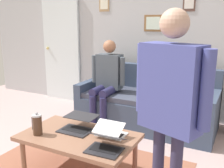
{
  "coord_description": "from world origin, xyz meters",
  "views": [
    {
      "loc": [
        -1.45,
        2.0,
        1.56
      ],
      "look_at": [
        -0.01,
        -0.77,
        0.8
      ],
      "focal_mm": 42.0,
      "sensor_mm": 36.0,
      "label": 1
    }
  ],
  "objects_px": {
    "laptop_left": "(110,132)",
    "laptop_center": "(78,125)",
    "laptop_right": "(105,145)",
    "interior_door": "(61,49)",
    "couch": "(147,106)",
    "person_seated": "(107,78)",
    "coffee_table": "(79,139)",
    "french_press": "(37,124)",
    "person_standing": "(170,99)"
  },
  "relations": [
    {
      "from": "laptop_left",
      "to": "laptop_center",
      "type": "relative_size",
      "value": 0.82
    },
    {
      "from": "laptop_right",
      "to": "person_standing",
      "type": "bearing_deg",
      "value": 162.73
    },
    {
      "from": "person_seated",
      "to": "interior_door",
      "type": "bearing_deg",
      "value": -27.87
    },
    {
      "from": "laptop_left",
      "to": "person_seated",
      "type": "bearing_deg",
      "value": -60.3
    },
    {
      "from": "interior_door",
      "to": "laptop_left",
      "type": "xyz_separation_m",
      "value": [
        -2.11,
        1.97,
        -0.54
      ]
    },
    {
      "from": "interior_door",
      "to": "laptop_right",
      "type": "bearing_deg",
      "value": 134.46
    },
    {
      "from": "laptop_center",
      "to": "french_press",
      "type": "relative_size",
      "value": 1.5
    },
    {
      "from": "laptop_right",
      "to": "person_seated",
      "type": "relative_size",
      "value": 0.25
    },
    {
      "from": "laptop_left",
      "to": "laptop_center",
      "type": "distance_m",
      "value": 0.38
    },
    {
      "from": "person_standing",
      "to": "couch",
      "type": "bearing_deg",
      "value": -66.47
    },
    {
      "from": "laptop_right",
      "to": "couch",
      "type": "bearing_deg",
      "value": -82.38
    },
    {
      "from": "couch",
      "to": "french_press",
      "type": "relative_size",
      "value": 8.4
    },
    {
      "from": "laptop_right",
      "to": "french_press",
      "type": "bearing_deg",
      "value": 2.12
    },
    {
      "from": "interior_door",
      "to": "coffee_table",
      "type": "bearing_deg",
      "value": 130.91
    },
    {
      "from": "laptop_left",
      "to": "laptop_center",
      "type": "bearing_deg",
      "value": 4.13
    },
    {
      "from": "laptop_center",
      "to": "french_press",
      "type": "bearing_deg",
      "value": 44.42
    },
    {
      "from": "interior_door",
      "to": "couch",
      "type": "relative_size",
      "value": 1.02
    },
    {
      "from": "couch",
      "to": "person_standing",
      "type": "relative_size",
      "value": 1.23
    },
    {
      "from": "laptop_left",
      "to": "french_press",
      "type": "height_order",
      "value": "french_press"
    },
    {
      "from": "french_press",
      "to": "person_seated",
      "type": "xyz_separation_m",
      "value": [
        0.03,
        -1.53,
        0.18
      ]
    },
    {
      "from": "laptop_left",
      "to": "coffee_table",
      "type": "bearing_deg",
      "value": 24.81
    },
    {
      "from": "laptop_left",
      "to": "laptop_right",
      "type": "distance_m",
      "value": 0.3
    },
    {
      "from": "couch",
      "to": "laptop_left",
      "type": "bearing_deg",
      "value": 95.3
    },
    {
      "from": "interior_door",
      "to": "laptop_center",
      "type": "bearing_deg",
      "value": 131.03
    },
    {
      "from": "couch",
      "to": "laptop_left",
      "type": "relative_size",
      "value": 6.82
    },
    {
      "from": "person_standing",
      "to": "person_seated",
      "type": "bearing_deg",
      "value": -50.44
    },
    {
      "from": "couch",
      "to": "laptop_center",
      "type": "relative_size",
      "value": 5.61
    },
    {
      "from": "couch",
      "to": "coffee_table",
      "type": "distance_m",
      "value": 1.59
    },
    {
      "from": "interior_door",
      "to": "coffee_table",
      "type": "xyz_separation_m",
      "value": [
        -1.82,
        2.11,
        -0.63
      ]
    },
    {
      "from": "couch",
      "to": "laptop_right",
      "type": "xyz_separation_m",
      "value": [
        -0.23,
        1.73,
        0.18
      ]
    },
    {
      "from": "interior_door",
      "to": "laptop_right",
      "type": "relative_size",
      "value": 6.45
    },
    {
      "from": "coffee_table",
      "to": "interior_door",
      "type": "bearing_deg",
      "value": -49.09
    },
    {
      "from": "coffee_table",
      "to": "french_press",
      "type": "bearing_deg",
      "value": 25.25
    },
    {
      "from": "coffee_table",
      "to": "couch",
      "type": "bearing_deg",
      "value": -95.63
    },
    {
      "from": "interior_door",
      "to": "couch",
      "type": "height_order",
      "value": "interior_door"
    },
    {
      "from": "coffee_table",
      "to": "laptop_left",
      "type": "height_order",
      "value": "laptop_left"
    },
    {
      "from": "interior_door",
      "to": "laptop_right",
      "type": "distance_m",
      "value": 3.2
    },
    {
      "from": "coffee_table",
      "to": "laptop_center",
      "type": "height_order",
      "value": "laptop_center"
    },
    {
      "from": "french_press",
      "to": "person_standing",
      "type": "bearing_deg",
      "value": 173.33
    },
    {
      "from": "person_seated",
      "to": "coffee_table",
      "type": "bearing_deg",
      "value": 106.68
    },
    {
      "from": "person_standing",
      "to": "person_seated",
      "type": "xyz_separation_m",
      "value": [
        1.4,
        -1.69,
        -0.32
      ]
    },
    {
      "from": "french_press",
      "to": "person_seated",
      "type": "height_order",
      "value": "person_seated"
    },
    {
      "from": "laptop_right",
      "to": "person_seated",
      "type": "distance_m",
      "value": 1.72
    },
    {
      "from": "laptop_left",
      "to": "person_standing",
      "type": "xyz_separation_m",
      "value": [
        -0.7,
        0.47,
        0.57
      ]
    },
    {
      "from": "laptop_center",
      "to": "coffee_table",
      "type": "bearing_deg",
      "value": 128.42
    },
    {
      "from": "laptop_center",
      "to": "laptop_right",
      "type": "distance_m",
      "value": 0.54
    },
    {
      "from": "laptop_right",
      "to": "person_seated",
      "type": "height_order",
      "value": "person_seated"
    },
    {
      "from": "laptop_right",
      "to": "interior_door",
      "type": "bearing_deg",
      "value": -45.54
    },
    {
      "from": "couch",
      "to": "person_standing",
      "type": "bearing_deg",
      "value": 113.53
    },
    {
      "from": "coffee_table",
      "to": "person_seated",
      "type": "bearing_deg",
      "value": -73.32
    }
  ]
}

